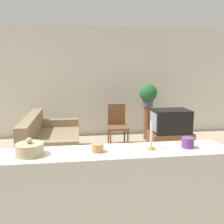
{
  "coord_description": "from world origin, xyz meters",
  "views": [
    {
      "loc": [
        -0.28,
        -2.85,
        1.76
      ],
      "look_at": [
        0.39,
        1.98,
        0.85
      ],
      "focal_mm": 40.0,
      "sensor_mm": 36.0,
      "label": 1
    }
  ],
  "objects_px": {
    "potted_plant": "(148,94)",
    "decorative_bowl": "(30,149)",
    "television": "(171,121)",
    "couch": "(51,144)",
    "wooden_chair": "(117,123)"
  },
  "relations": [
    {
      "from": "potted_plant",
      "to": "decorative_bowl",
      "type": "xyz_separation_m",
      "value": [
        -2.09,
        -3.45,
        -0.08
      ]
    },
    {
      "from": "television",
      "to": "decorative_bowl",
      "type": "height_order",
      "value": "decorative_bowl"
    },
    {
      "from": "couch",
      "to": "decorative_bowl",
      "type": "distance_m",
      "value": 2.53
    },
    {
      "from": "couch",
      "to": "potted_plant",
      "type": "relative_size",
      "value": 3.33
    },
    {
      "from": "decorative_bowl",
      "to": "television",
      "type": "bearing_deg",
      "value": 46.73
    },
    {
      "from": "decorative_bowl",
      "to": "potted_plant",
      "type": "bearing_deg",
      "value": 58.89
    },
    {
      "from": "wooden_chair",
      "to": "decorative_bowl",
      "type": "bearing_deg",
      "value": -112.39
    },
    {
      "from": "television",
      "to": "wooden_chair",
      "type": "relative_size",
      "value": 0.8
    },
    {
      "from": "decorative_bowl",
      "to": "couch",
      "type": "bearing_deg",
      "value": 92.15
    },
    {
      "from": "couch",
      "to": "television",
      "type": "relative_size",
      "value": 2.48
    },
    {
      "from": "couch",
      "to": "decorative_bowl",
      "type": "xyz_separation_m",
      "value": [
        0.09,
        -2.42,
        0.74
      ]
    },
    {
      "from": "wooden_chair",
      "to": "couch",
      "type": "bearing_deg",
      "value": -151.84
    },
    {
      "from": "wooden_chair",
      "to": "potted_plant",
      "type": "xyz_separation_m",
      "value": [
        0.78,
        0.29,
        0.61
      ]
    },
    {
      "from": "potted_plant",
      "to": "wooden_chair",
      "type": "bearing_deg",
      "value": -159.86
    },
    {
      "from": "potted_plant",
      "to": "couch",
      "type": "bearing_deg",
      "value": -154.6
    }
  ]
}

